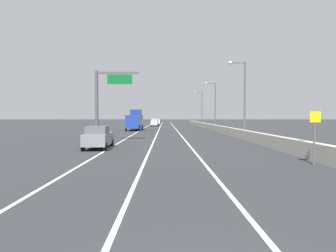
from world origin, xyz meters
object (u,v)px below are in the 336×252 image
(car_white_0, at_px, (157,122))
(car_gray_2, at_px, (98,137))
(lamp_post_right_fourth, at_px, (201,106))
(overhead_sign_gantry, at_px, (104,97))
(car_silver_1, at_px, (155,122))
(box_truck, at_px, (135,121))
(lamp_post_right_second, at_px, (243,94))
(speed_advisory_sign, at_px, (315,134))
(lamp_post_right_third, at_px, (214,102))

(car_white_0, height_order, car_gray_2, car_white_0)
(lamp_post_right_fourth, relative_size, car_white_0, 2.30)
(overhead_sign_gantry, height_order, car_silver_1, overhead_sign_gantry)
(overhead_sign_gantry, height_order, box_truck, overhead_sign_gantry)
(lamp_post_right_second, relative_size, car_white_0, 2.30)
(lamp_post_right_fourth, relative_size, box_truck, 1.10)
(lamp_post_right_fourth, bearing_deg, car_white_0, 137.57)
(speed_advisory_sign, bearing_deg, car_silver_1, 100.34)
(lamp_post_right_fourth, bearing_deg, box_truck, -123.66)
(overhead_sign_gantry, distance_m, lamp_post_right_third, 31.13)
(car_silver_1, height_order, car_gray_2, car_silver_1)
(car_gray_2, height_order, box_truck, box_truck)
(lamp_post_right_fourth, relative_size, car_gray_2, 2.10)
(lamp_post_right_second, distance_m, car_gray_2, 19.19)
(speed_advisory_sign, bearing_deg, overhead_sign_gantry, 135.79)
(car_gray_2, bearing_deg, box_truck, 90.35)
(lamp_post_right_third, bearing_deg, lamp_post_right_fourth, 89.46)
(car_white_0, bearing_deg, lamp_post_right_fourth, -42.43)
(speed_advisory_sign, height_order, car_silver_1, speed_advisory_sign)
(lamp_post_right_second, distance_m, lamp_post_right_third, 21.87)
(lamp_post_right_fourth, xyz_separation_m, box_truck, (-15.75, -23.66, -3.65))
(car_white_0, bearing_deg, car_silver_1, -91.00)
(overhead_sign_gantry, relative_size, lamp_post_right_fourth, 0.79)
(lamp_post_right_third, height_order, car_gray_2, lamp_post_right_third)
(lamp_post_right_third, distance_m, car_gray_2, 36.48)
(speed_advisory_sign, xyz_separation_m, box_truck, (-14.16, 39.20, 0.05))
(lamp_post_right_third, distance_m, box_truck, 16.07)
(lamp_post_right_second, xyz_separation_m, car_gray_2, (-15.12, -10.91, -4.52))
(overhead_sign_gantry, bearing_deg, box_truck, 88.43)
(lamp_post_right_fourth, height_order, car_gray_2, lamp_post_right_fourth)
(speed_advisory_sign, xyz_separation_m, lamp_post_right_third, (1.38, 40.99, 3.70))
(lamp_post_right_second, relative_size, car_gray_2, 2.10)
(car_silver_1, distance_m, box_truck, 22.10)
(speed_advisory_sign, bearing_deg, box_truck, 109.86)
(lamp_post_right_third, xyz_separation_m, lamp_post_right_fourth, (0.21, 21.87, 0.00))
(speed_advisory_sign, distance_m, lamp_post_right_second, 19.51)
(overhead_sign_gantry, bearing_deg, speed_advisory_sign, -44.21)
(speed_advisory_sign, relative_size, box_truck, 0.35)
(overhead_sign_gantry, height_order, lamp_post_right_third, lamp_post_right_third)
(lamp_post_right_third, relative_size, box_truck, 1.10)
(car_silver_1, bearing_deg, overhead_sign_gantry, -94.53)
(speed_advisory_sign, height_order, lamp_post_right_fourth, lamp_post_right_fourth)
(speed_advisory_sign, bearing_deg, car_white_0, 98.36)
(overhead_sign_gantry, distance_m, lamp_post_right_second, 16.67)
(lamp_post_right_second, height_order, lamp_post_right_fourth, same)
(overhead_sign_gantry, relative_size, car_silver_1, 1.61)
(lamp_post_right_second, bearing_deg, speed_advisory_sign, -93.42)
(lamp_post_right_third, bearing_deg, speed_advisory_sign, -91.93)
(lamp_post_right_second, bearing_deg, lamp_post_right_third, 89.38)
(lamp_post_right_second, height_order, box_truck, lamp_post_right_second)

